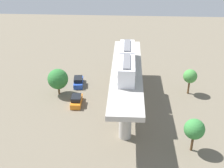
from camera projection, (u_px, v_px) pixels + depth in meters
ground_plane at (126, 105)px, 53.57m from camera, size 120.00×120.00×0.00m
viaduct at (126, 79)px, 51.01m from camera, size 5.20×28.00×7.07m
train at (127, 62)px, 49.53m from camera, size 2.64×13.55×3.24m
parked_car_orange at (77, 101)px, 53.50m from camera, size 1.91×4.25×1.76m
parked_car_blue at (78, 82)px, 59.94m from camera, size 2.23×4.36×1.76m
tree_near_viaduct at (194, 129)px, 41.08m from camera, size 2.94×2.94×5.24m
tree_mid_lot at (190, 76)px, 55.55m from camera, size 2.62×2.62×5.04m
tree_far_corner at (58, 79)px, 55.58m from camera, size 3.89×3.89×5.19m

